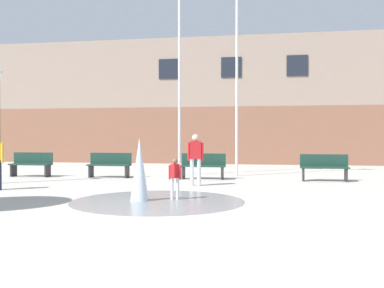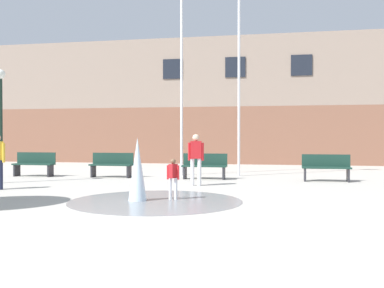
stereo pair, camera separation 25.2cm
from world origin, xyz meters
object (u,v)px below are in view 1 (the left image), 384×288
Objects in this scene: park_bench_near_trashcan at (324,167)px; flagpole_left at (180,65)px; flagpole_right at (238,63)px; child_with_pink_shirt at (175,176)px; park_bench_center at (203,166)px; park_bench_left_of_flagpoles at (110,165)px; park_bench_far_left at (31,164)px; adult_in_red at (195,156)px.

park_bench_near_trashcan is 6.73m from flagpole_left.
flagpole_right is at bearing -0.00° from flagpole_left.
flagpole_right is (1.01, 6.75, 3.77)m from child_with_pink_shirt.
park_bench_left_of_flagpoles is at bearing 179.86° from park_bench_center.
adult_in_red reaches higher than park_bench_far_left.
park_bench_far_left is 8.75m from flagpole_right.
park_bench_left_of_flagpoles and park_bench_near_trashcan have the same top height.
child_with_pink_shirt is 7.79m from flagpole_right.
adult_in_red reaches higher than child_with_pink_shirt.
park_bench_far_left is 3.06m from park_bench_left_of_flagpoles.
park_bench_far_left and park_bench_near_trashcan have the same top height.
flagpole_right is (4.62, 1.47, 3.87)m from park_bench_left_of_flagpoles.
child_with_pink_shirt is 3.08m from adult_in_red.
adult_in_red is at bearing -31.60° from park_bench_left_of_flagpoles.
flagpole_right reaches higher than child_with_pink_shirt.
park_bench_center is at bearing -0.14° from park_bench_left_of_flagpoles.
park_bench_left_of_flagpoles is 4.25m from adult_in_red.
park_bench_far_left is at bearing -178.74° from park_bench_center.
park_bench_center is 4.29m from flagpole_right.
adult_in_red is (-4.08, -2.19, 0.45)m from park_bench_near_trashcan.
flagpole_right reaches higher than park_bench_center.
park_bench_near_trashcan is 1.01× the size of adult_in_red.
flagpole_right is at bearing 153.81° from park_bench_near_trashcan.
child_with_pink_shirt is at bearing 77.37° from adult_in_red.
park_bench_near_trashcan is 6.64m from child_with_pink_shirt.
child_with_pink_shirt is 0.12× the size of flagpole_left.
adult_in_red is 0.19× the size of flagpole_left.
flagpole_right is (2.25, -0.00, 0.02)m from flagpole_left.
child_with_pink_shirt is (3.61, -5.27, 0.10)m from park_bench_left_of_flagpoles.
park_bench_far_left is 1.00× the size of park_bench_center.
adult_in_red is 5.13m from flagpole_right.
park_bench_far_left is 6.99m from adult_in_red.
flagpole_right reaches higher than park_bench_near_trashcan.
park_bench_far_left is 0.20× the size of flagpole_right.
flagpole_left reaches higher than park_bench_center.
park_bench_far_left is 0.20× the size of flagpole_left.
flagpole_left is at bearing 34.81° from child_with_pink_shirt.
park_bench_far_left is at bearing -163.31° from flagpole_left.
flagpole_left is at bearing 164.18° from park_bench_near_trashcan.
park_bench_left_of_flagpoles is 1.01× the size of adult_in_red.
flagpole_left is (-1.14, 1.48, 3.85)m from park_bench_center.
park_bench_left_of_flagpoles is at bearing 179.77° from park_bench_near_trashcan.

